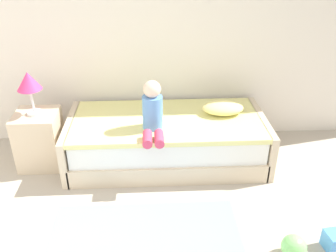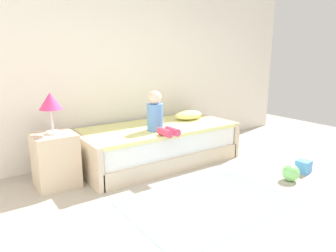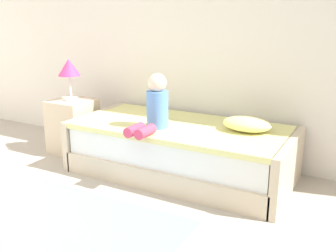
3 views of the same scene
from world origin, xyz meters
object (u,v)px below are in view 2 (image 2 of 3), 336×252
Objects in this scene: pillow at (188,115)px; nightstand at (56,160)px; toy_block at (303,166)px; bed at (157,144)px; toy_ball at (291,173)px; child_figure at (157,115)px; table_lamp at (50,103)px.

nightstand is at bearing -176.74° from pillow.
nightstand is at bearing 152.60° from toy_block.
nightstand is at bearing -179.51° from bed.
nightstand is 3.06× the size of toy_ball.
toy_ball is at bearing -48.53° from child_figure.
child_figure is at bearing -123.10° from bed.
child_figure is at bearing -10.24° from table_lamp.
pillow reaches higher than bed.
nightstand is 1.33× the size of table_lamp.
nightstand is 2.96m from toy_block.
pillow is (0.76, 0.33, -0.14)m from child_figure.
bed is 1.71m from toy_ball.
nightstand is 1.18× the size of child_figure.
nightstand is at bearing 169.76° from child_figure.
table_lamp is at bearing 0.00° from nightstand.
bed is at bearing 0.49° from nightstand.
bed is 10.76× the size of toy_ball.
toy_block is at bearing -38.78° from child_figure.
pillow is 1.63m from toy_ball.
nightstand reaches higher than bed.
bed is at bearing 132.88° from toy_block.
toy_ball is (0.31, -1.53, -0.47)m from pillow.
pillow is at bearing 114.28° from toy_block.
table_lamp is 2.29× the size of toy_ball.
table_lamp is (-1.35, -0.01, 0.69)m from bed.
toy_ball is at bearing -32.11° from nightstand.
nightstand is 3.86× the size of toy_block.
nightstand is 0.64m from table_lamp.
toy_block is (2.62, -1.36, -0.86)m from table_lamp.
table_lamp is 2.89× the size of toy_block.
toy_ball is 1.26× the size of toy_block.
nightstand is 1.36× the size of pillow.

